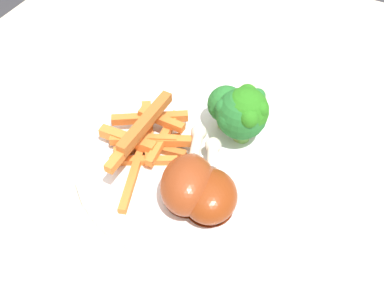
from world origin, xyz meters
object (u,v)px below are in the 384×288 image
broccoli_floret_front (241,113)px  carrot_fries_pile (144,138)px  dinner_plate (192,159)px  chicken_drumstick_far (210,193)px  broccoli_floret_back (245,111)px  chicken_drumstick_near (189,182)px  dining_table (173,259)px  broccoli_floret_middle (224,104)px

broccoli_floret_front → carrot_fries_pile: bearing=-54.1°
dinner_plate → carrot_fries_pile: bearing=-74.6°
broccoli_floret_front → chicken_drumstick_far: size_ratio=0.60×
broccoli_floret_back → chicken_drumstick_near: broccoli_floret_back is taller
broccoli_floret_front → chicken_drumstick_far: broccoli_floret_front is taller
broccoli_floret_front → broccoli_floret_back: bearing=115.6°
dining_table → dinner_plate: (-0.08, -0.01, 0.11)m
broccoli_floret_back → chicken_drumstick_far: broccoli_floret_back is taller
dining_table → carrot_fries_pile: 0.16m
carrot_fries_pile → chicken_drumstick_near: bearing=64.1°
broccoli_floret_middle → chicken_drumstick_near: broccoli_floret_middle is taller
dinner_plate → broccoli_floret_back: (-0.05, 0.04, 0.05)m
dinner_plate → broccoli_floret_middle: broccoli_floret_middle is taller
broccoli_floret_middle → broccoli_floret_front: bearing=66.6°
broccoli_floret_back → dinner_plate: bearing=-37.6°
broccoli_floret_middle → chicken_drumstick_far: broccoli_floret_middle is taller
chicken_drumstick_near → broccoli_floret_back: bearing=170.9°
broccoli_floret_back → carrot_fries_pile: size_ratio=0.47×
broccoli_floret_back → carrot_fries_pile: (0.07, -0.10, -0.03)m
broccoli_floret_middle → chicken_drumstick_near: 0.12m
dinner_plate → broccoli_floret_front: broccoli_floret_front is taller
broccoli_floret_middle → carrot_fries_pile: 0.10m
broccoli_floret_front → broccoli_floret_middle: bearing=-113.4°
dinner_plate → broccoli_floret_middle: size_ratio=4.67×
carrot_fries_pile → chicken_drumstick_far: size_ratio=1.32×
broccoli_floret_back → carrot_fries_pile: 0.12m
chicken_drumstick_near → chicken_drumstick_far: 0.03m
dinner_plate → chicken_drumstick_near: 0.07m
chicken_drumstick_near → dining_table: bearing=-23.8°
chicken_drumstick_near → chicken_drumstick_far: bearing=91.7°
dining_table → chicken_drumstick_near: (-0.02, 0.01, 0.14)m
carrot_fries_pile → chicken_drumstick_near: (0.04, 0.08, 0.01)m
broccoli_floret_back → carrot_fries_pile: bearing=-54.5°
dinner_plate → chicken_drumstick_far: chicken_drumstick_far is taller
dining_table → broccoli_floret_back: 0.21m
dining_table → carrot_fries_pile: carrot_fries_pile is taller
carrot_fries_pile → broccoli_floret_front: bearing=125.9°
dining_table → chicken_drumstick_near: chicken_drumstick_near is taller
broccoli_floret_front → chicken_drumstick_near: 0.11m
broccoli_floret_middle → carrot_fries_pile: broccoli_floret_middle is taller
carrot_fries_pile → chicken_drumstick_far: 0.11m
dining_table → dinner_plate: dinner_plate is taller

